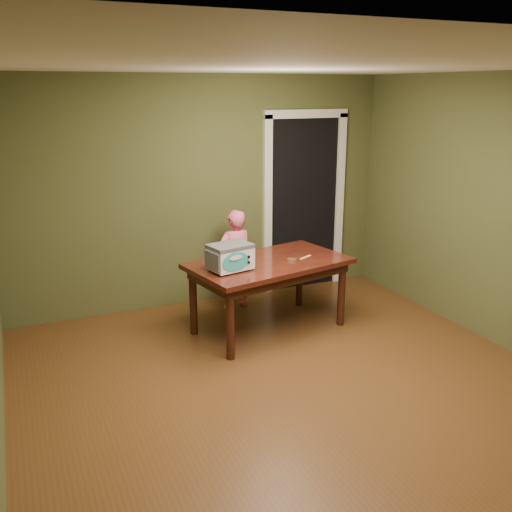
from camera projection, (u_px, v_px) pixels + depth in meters
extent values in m
plane|color=#533517|center=(304.00, 399.00, 4.66)|extent=(5.00, 5.00, 0.00)
cube|color=#4A502A|center=(203.00, 192.00, 6.49)|extent=(4.50, 0.02, 2.60)
cube|color=white|center=(313.00, 65.00, 3.92)|extent=(4.50, 5.00, 0.02)
cube|color=black|center=(292.00, 201.00, 7.32)|extent=(0.90, 0.60, 2.10)
cube|color=black|center=(304.00, 205.00, 7.05)|extent=(0.90, 0.02, 2.10)
cube|color=white|center=(267.00, 209.00, 6.84)|extent=(0.10, 0.06, 2.20)
cube|color=white|center=(339.00, 202.00, 7.22)|extent=(0.10, 0.06, 2.20)
cube|color=white|center=(306.00, 114.00, 6.72)|extent=(1.10, 0.06, 0.10)
cube|color=#34100B|center=(269.00, 263.00, 5.81)|extent=(1.75, 1.20, 0.05)
cube|color=black|center=(269.00, 270.00, 5.84)|extent=(1.61, 1.06, 0.10)
cylinder|color=black|center=(230.00, 324.00, 5.26)|extent=(0.08, 0.08, 0.70)
cylinder|color=black|center=(193.00, 302.00, 5.81)|extent=(0.08, 0.08, 0.70)
cylinder|color=black|center=(341.00, 294.00, 6.03)|extent=(0.08, 0.08, 0.70)
cylinder|color=black|center=(299.00, 277.00, 6.58)|extent=(0.08, 0.08, 0.70)
cylinder|color=#4C4F54|center=(222.00, 275.00, 5.34)|extent=(0.03, 0.03, 0.02)
cylinder|color=#4C4F54|center=(210.00, 270.00, 5.50)|extent=(0.03, 0.03, 0.02)
cylinder|color=#4C4F54|center=(250.00, 269.00, 5.52)|extent=(0.03, 0.03, 0.02)
cylinder|color=#4C4F54|center=(238.00, 264.00, 5.69)|extent=(0.03, 0.03, 0.02)
cube|color=white|center=(230.00, 258.00, 5.48)|extent=(0.44, 0.35, 0.22)
cube|color=#4C4F54|center=(230.00, 246.00, 5.45)|extent=(0.45, 0.36, 0.03)
cube|color=#4C4F54|center=(212.00, 261.00, 5.37)|extent=(0.07, 0.25, 0.17)
cube|color=#4C4F54|center=(247.00, 254.00, 5.59)|extent=(0.07, 0.25, 0.17)
ellipsoid|color=teal|center=(236.00, 262.00, 5.35)|extent=(0.29, 0.07, 0.19)
cylinder|color=black|center=(249.00, 257.00, 5.43)|extent=(0.03, 0.02, 0.03)
cylinder|color=black|center=(249.00, 262.00, 5.44)|extent=(0.02, 0.02, 0.02)
cylinder|color=silver|center=(292.00, 260.00, 5.81)|extent=(0.10, 0.10, 0.02)
cylinder|color=#472817|center=(292.00, 259.00, 5.80)|extent=(0.09, 0.09, 0.01)
cube|color=#E2C362|center=(305.00, 257.00, 5.92)|extent=(0.17, 0.11, 0.01)
imported|color=#EF6289|center=(235.00, 260.00, 6.45)|extent=(0.44, 0.32, 1.15)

